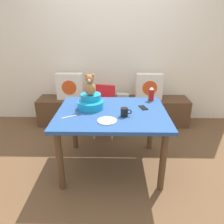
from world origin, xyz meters
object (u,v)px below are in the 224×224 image
object	(u,v)px
teddy_bear	(90,85)
coffee_mug	(125,112)
dinner_plate_near	(107,121)
dining_table	(112,119)
pillow_floral_right	(149,87)
pillow_floral_left	(70,86)
infant_seat_teal	(91,102)
book_stack	(123,96)
highchair	(103,104)
ketchup_bottle	(151,94)
cell_phone	(143,108)

from	to	relation	value
teddy_bear	coffee_mug	bearing A→B (deg)	-31.37
coffee_mug	dinner_plate_near	distance (m)	0.23
dining_table	pillow_floral_right	bearing A→B (deg)	63.76
pillow_floral_left	teddy_bear	size ratio (longest dim) A/B	1.76
infant_seat_teal	coffee_mug	world-z (taller)	infant_seat_teal
book_stack	highchair	xyz separation A→B (m)	(-0.31, -0.44, 0.02)
dining_table	dinner_plate_near	bearing A→B (deg)	-99.56
coffee_mug	ketchup_bottle	bearing A→B (deg)	54.61
pillow_floral_left	dining_table	xyz separation A→B (m)	(0.73, -1.23, -0.04)
pillow_floral_left	pillow_floral_right	size ratio (longest dim) A/B	1.00
infant_seat_teal	coffee_mug	size ratio (longest dim) A/B	2.75
pillow_floral_left	highchair	xyz separation A→B (m)	(0.59, -0.42, -0.16)
dining_table	highchair	size ratio (longest dim) A/B	1.58
pillow_floral_left	ketchup_bottle	world-z (taller)	ketchup_bottle
dining_table	ketchup_bottle	world-z (taller)	ketchup_bottle
coffee_mug	cell_phone	size ratio (longest dim) A/B	0.83
dining_table	infant_seat_teal	xyz separation A→B (m)	(-0.25, 0.10, 0.17)
dinner_plate_near	cell_phone	world-z (taller)	dinner_plate_near
teddy_bear	coffee_mug	size ratio (longest dim) A/B	2.08
book_stack	teddy_bear	distance (m)	1.32
ketchup_bottle	coffee_mug	size ratio (longest dim) A/B	1.54
highchair	teddy_bear	bearing A→B (deg)	-98.47
coffee_mug	cell_phone	xyz separation A→B (m)	(0.23, 0.24, -0.04)
pillow_floral_left	cell_phone	world-z (taller)	pillow_floral_left
pillow_floral_right	dining_table	world-z (taller)	pillow_floral_right
pillow_floral_right	highchair	bearing A→B (deg)	-151.02
cell_phone	pillow_floral_right	bearing A→B (deg)	62.08
pillow_floral_right	dinner_plate_near	distance (m)	1.63
pillow_floral_right	ketchup_bottle	world-z (taller)	ketchup_bottle
infant_seat_teal	ketchup_bottle	xyz separation A→B (m)	(0.75, 0.27, 0.02)
ketchup_bottle	dinner_plate_near	size ratio (longest dim) A/B	0.92
dining_table	coffee_mug	distance (m)	0.24
pillow_floral_left	highchair	size ratio (longest dim) A/B	0.56
pillow_floral_left	cell_phone	bearing A→B (deg)	-45.37
pillow_floral_left	dinner_plate_near	distance (m)	1.65
pillow_floral_right	highchair	size ratio (longest dim) A/B	0.56
pillow_floral_left	pillow_floral_right	distance (m)	1.34
highchair	cell_phone	world-z (taller)	highchair
pillow_floral_right	teddy_bear	bearing A→B (deg)	-127.30
coffee_mug	dinner_plate_near	size ratio (longest dim) A/B	0.60
pillow_floral_right	dinner_plate_near	bearing A→B (deg)	-113.53
book_stack	highchair	world-z (taller)	highchair
cell_phone	highchair	bearing A→B (deg)	110.31
coffee_mug	pillow_floral_left	bearing A→B (deg)	122.59
infant_seat_teal	cell_phone	bearing A→B (deg)	0.61
book_stack	ketchup_bottle	bearing A→B (deg)	-69.18
dinner_plate_near	book_stack	bearing A→B (deg)	81.98
infant_seat_teal	dining_table	bearing A→B (deg)	-22.58
book_stack	coffee_mug	xyz separation A→B (m)	(-0.03, -1.38, 0.28)
teddy_bear	ketchup_bottle	bearing A→B (deg)	19.88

